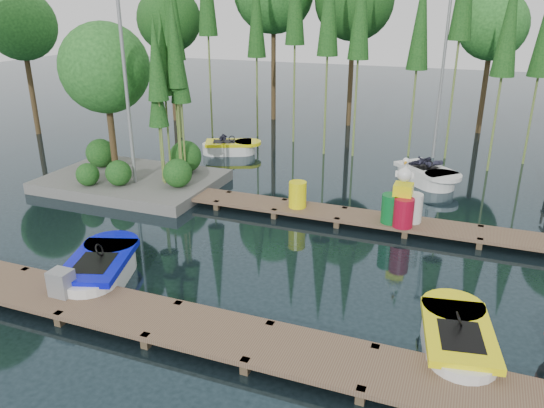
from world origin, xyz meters
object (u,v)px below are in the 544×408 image
(yellow_barrel, at_px, (298,194))
(island, at_px, (122,98))
(drum_cluster, at_px, (403,205))
(boat_blue, at_px, (100,270))
(boat_yellow_far, at_px, (230,147))
(utility_cabinet, at_px, (62,283))

(yellow_barrel, bearing_deg, island, 173.46)
(island, bearing_deg, yellow_barrel, -6.54)
(island, height_order, drum_cluster, island)
(boat_blue, bearing_deg, island, 101.79)
(boat_blue, xyz_separation_m, boat_yellow_far, (-2.04, 11.63, -0.02))
(island, xyz_separation_m, yellow_barrel, (6.89, -0.79, -2.47))
(boat_yellow_far, xyz_separation_m, drum_cluster, (8.46, -6.05, 0.61))
(yellow_barrel, bearing_deg, utility_cabinet, -114.28)
(boat_yellow_far, bearing_deg, utility_cabinet, -84.29)
(island, relative_size, boat_yellow_far, 2.34)
(boat_blue, relative_size, boat_yellow_far, 1.14)
(utility_cabinet, bearing_deg, boat_blue, 89.59)
(yellow_barrel, distance_m, drum_cluster, 3.28)
(utility_cabinet, relative_size, drum_cluster, 0.30)
(boat_blue, relative_size, drum_cluster, 1.66)
(boat_blue, bearing_deg, yellow_barrel, 43.20)
(boat_blue, xyz_separation_m, drum_cluster, (6.42, 5.58, 0.59))
(island, height_order, yellow_barrel, island)
(boat_blue, xyz_separation_m, yellow_barrel, (3.15, 5.74, 0.42))
(boat_yellow_far, distance_m, utility_cabinet, 13.06)
(utility_cabinet, bearing_deg, boat_yellow_far, 98.94)
(boat_blue, height_order, yellow_barrel, yellow_barrel)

